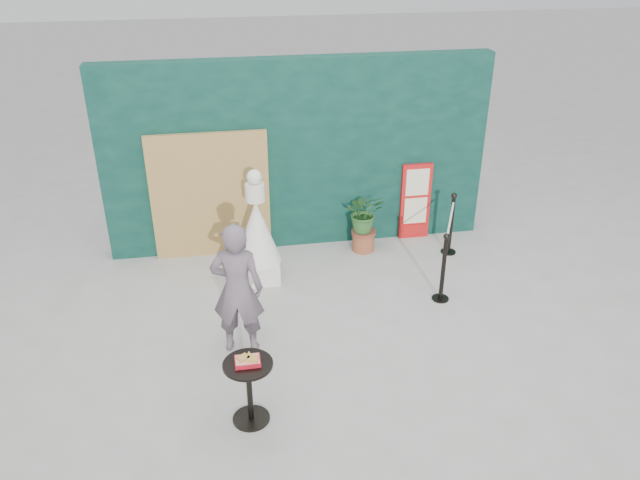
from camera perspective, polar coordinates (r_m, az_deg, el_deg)
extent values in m
plane|color=#ADAAA5|center=(7.78, 1.56, -10.60)|extent=(60.00, 60.00, 0.00)
cube|color=black|center=(9.81, -1.99, 7.77)|extent=(6.00, 0.30, 3.00)
cube|color=tan|center=(9.72, -9.98, 3.99)|extent=(1.80, 0.08, 2.00)
imported|color=#685961|center=(7.49, -7.57, -4.47)|extent=(0.70, 0.53, 1.72)
cube|color=red|center=(10.37, 8.71, 3.52)|extent=(0.50, 0.06, 1.30)
cube|color=beige|center=(10.20, 8.90, 5.23)|extent=(0.38, 0.02, 0.45)
cube|color=beige|center=(10.40, 8.71, 2.68)|extent=(0.38, 0.02, 0.45)
cube|color=red|center=(10.55, 8.58, 0.96)|extent=(0.38, 0.02, 0.18)
cube|color=white|center=(9.30, -5.60, -2.64)|extent=(0.58, 0.58, 0.32)
cone|color=white|center=(9.00, -5.78, 0.84)|extent=(0.67, 0.67, 0.95)
cylinder|color=silver|center=(8.75, -5.97, 4.35)|extent=(0.27, 0.27, 0.25)
sphere|color=white|center=(8.66, -6.04, 5.76)|extent=(0.21, 0.21, 0.21)
cylinder|color=black|center=(7.00, -6.29, -15.89)|extent=(0.40, 0.40, 0.02)
cylinder|color=black|center=(6.76, -6.45, -13.73)|extent=(0.06, 0.06, 0.72)
cylinder|color=black|center=(6.52, -6.62, -11.24)|extent=(0.52, 0.52, 0.03)
cube|color=red|center=(6.50, -6.64, -10.96)|extent=(0.26, 0.19, 0.05)
cube|color=red|center=(6.48, -6.65, -10.77)|extent=(0.24, 0.17, 0.00)
cube|color=gold|center=(6.48, -7.02, -10.64)|extent=(0.15, 0.14, 0.02)
cube|color=tan|center=(6.46, -6.20, -10.74)|extent=(0.13, 0.13, 0.02)
cone|color=gold|center=(6.50, -6.52, -10.26)|extent=(0.06, 0.06, 0.06)
cylinder|color=#965A31|center=(10.07, 3.98, -0.15)|extent=(0.35, 0.35, 0.30)
cylinder|color=brown|center=(9.99, 4.01, 0.72)|extent=(0.39, 0.39, 0.05)
imported|color=#2A5A26|center=(9.84, 4.07, 2.54)|extent=(0.58, 0.51, 0.65)
cylinder|color=black|center=(9.00, 10.93, -5.27)|extent=(0.24, 0.24, 0.02)
cylinder|color=black|center=(8.76, 11.20, -2.67)|extent=(0.06, 0.06, 0.96)
sphere|color=black|center=(8.52, 11.51, 0.30)|extent=(0.09, 0.09, 0.09)
cylinder|color=black|center=(10.24, 11.64, -1.06)|extent=(0.24, 0.24, 0.02)
cylinder|color=black|center=(10.03, 11.89, 1.30)|extent=(0.06, 0.06, 0.96)
sphere|color=black|center=(9.82, 12.17, 3.97)|extent=(0.09, 0.09, 0.09)
cylinder|color=white|center=(9.21, 11.80, 1.65)|extent=(0.63, 1.31, 0.03)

